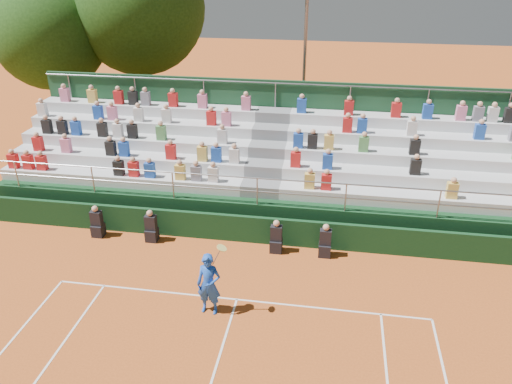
% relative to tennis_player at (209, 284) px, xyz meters
% --- Properties ---
extents(ground, '(90.00, 90.00, 0.00)m').
position_rel_tennis_player_xyz_m(ground, '(0.64, 0.62, -0.93)').
color(ground, '#BE561F').
rests_on(ground, ground).
extents(courtside_wall, '(20.00, 0.15, 1.00)m').
position_rel_tennis_player_xyz_m(courtside_wall, '(0.64, 3.82, -0.43)').
color(courtside_wall, black).
rests_on(courtside_wall, ground).
extents(line_officials, '(8.37, 0.40, 1.19)m').
position_rel_tennis_player_xyz_m(line_officials, '(-0.83, 3.37, -0.46)').
color(line_officials, black).
rests_on(line_officials, ground).
extents(grandstand, '(20.00, 5.20, 4.40)m').
position_rel_tennis_player_xyz_m(grandstand, '(0.63, 7.06, 0.14)').
color(grandstand, black).
rests_on(grandstand, ground).
extents(tennis_player, '(0.88, 0.49, 2.22)m').
position_rel_tennis_player_xyz_m(tennis_player, '(0.00, 0.00, 0.00)').
color(tennis_player, blue).
rests_on(tennis_player, ground).
extents(tree_west, '(5.67, 5.67, 8.20)m').
position_rel_tennis_player_xyz_m(tree_west, '(-11.33, 13.19, 4.42)').
color(tree_west, '#332012').
rests_on(tree_west, ground).
extents(tree_east, '(6.76, 6.76, 9.83)m').
position_rel_tennis_player_xyz_m(tree_east, '(-7.15, 14.82, 5.51)').
color(tree_east, '#332012').
rests_on(tree_east, ground).
extents(floodlight_mast, '(0.60, 0.25, 7.52)m').
position_rel_tennis_player_xyz_m(floodlight_mast, '(1.52, 12.95, 3.49)').
color(floodlight_mast, gray).
rests_on(floodlight_mast, ground).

